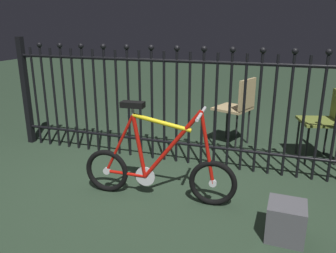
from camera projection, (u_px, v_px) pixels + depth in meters
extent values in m
plane|color=#273928|center=(158.00, 186.00, 3.21)|extent=(20.00, 20.00, 0.00)
cylinder|color=black|center=(27.00, 96.00, 4.24)|extent=(0.03, 0.03, 1.22)
sphere|color=black|center=(20.00, 44.00, 4.05)|extent=(0.06, 0.06, 0.06)
cylinder|color=black|center=(36.00, 97.00, 4.20)|extent=(0.03, 0.03, 1.22)
cylinder|color=black|center=(45.00, 98.00, 4.16)|extent=(0.03, 0.03, 1.22)
sphere|color=black|center=(39.00, 45.00, 3.97)|extent=(0.06, 0.06, 0.06)
cylinder|color=black|center=(55.00, 99.00, 4.11)|extent=(0.03, 0.03, 1.22)
cylinder|color=black|center=(65.00, 100.00, 4.07)|extent=(0.03, 0.03, 1.22)
sphere|color=black|center=(60.00, 45.00, 3.88)|extent=(0.06, 0.06, 0.06)
cylinder|color=black|center=(75.00, 100.00, 4.02)|extent=(0.03, 0.03, 1.22)
cylinder|color=black|center=(85.00, 101.00, 3.98)|extent=(0.03, 0.03, 1.22)
sphere|color=black|center=(81.00, 46.00, 3.79)|extent=(0.06, 0.06, 0.06)
cylinder|color=black|center=(96.00, 102.00, 3.93)|extent=(0.03, 0.03, 1.22)
cylinder|color=black|center=(106.00, 103.00, 3.89)|extent=(0.03, 0.03, 1.22)
sphere|color=black|center=(103.00, 46.00, 3.70)|extent=(0.06, 0.06, 0.06)
cylinder|color=black|center=(117.00, 104.00, 3.85)|extent=(0.03, 0.03, 1.22)
cylinder|color=black|center=(129.00, 105.00, 3.80)|extent=(0.03, 0.03, 1.22)
sphere|color=black|center=(127.00, 47.00, 3.61)|extent=(0.06, 0.06, 0.06)
cylinder|color=black|center=(140.00, 106.00, 3.76)|extent=(0.03, 0.03, 1.22)
cylinder|color=black|center=(152.00, 107.00, 3.71)|extent=(0.03, 0.03, 1.22)
sphere|color=black|center=(151.00, 48.00, 3.52)|extent=(0.06, 0.06, 0.06)
cylinder|color=black|center=(164.00, 108.00, 3.67)|extent=(0.03, 0.03, 1.22)
cylinder|color=black|center=(177.00, 109.00, 3.62)|extent=(0.03, 0.03, 1.22)
sphere|color=black|center=(177.00, 48.00, 3.43)|extent=(0.06, 0.06, 0.06)
cylinder|color=black|center=(189.00, 110.00, 3.58)|extent=(0.03, 0.03, 1.22)
cylinder|color=black|center=(202.00, 111.00, 3.54)|extent=(0.03, 0.03, 1.22)
sphere|color=black|center=(204.00, 49.00, 3.35)|extent=(0.06, 0.06, 0.06)
cylinder|color=black|center=(216.00, 112.00, 3.49)|extent=(0.03, 0.03, 1.22)
cylinder|color=black|center=(229.00, 113.00, 3.45)|extent=(0.03, 0.03, 1.22)
sphere|color=black|center=(233.00, 50.00, 3.26)|extent=(0.06, 0.06, 0.06)
cylinder|color=black|center=(243.00, 115.00, 3.40)|extent=(0.03, 0.03, 1.22)
cylinder|color=black|center=(258.00, 116.00, 3.36)|extent=(0.03, 0.03, 1.22)
sphere|color=black|center=(263.00, 50.00, 3.17)|extent=(0.06, 0.06, 0.06)
cylinder|color=black|center=(273.00, 117.00, 3.31)|extent=(0.03, 0.03, 1.22)
cylinder|color=black|center=(288.00, 118.00, 3.27)|extent=(0.03, 0.03, 1.22)
sphere|color=black|center=(295.00, 51.00, 3.08)|extent=(0.06, 0.06, 0.06)
cylinder|color=black|center=(303.00, 120.00, 3.22)|extent=(0.03, 0.03, 1.22)
cylinder|color=black|center=(320.00, 121.00, 3.18)|extent=(0.03, 0.03, 1.22)
sphere|color=black|center=(329.00, 52.00, 2.99)|extent=(0.06, 0.06, 0.06)
cylinder|color=black|center=(336.00, 122.00, 3.14)|extent=(0.03, 0.03, 1.22)
cylinder|color=black|center=(178.00, 143.00, 3.73)|extent=(4.03, 0.03, 0.03)
cylinder|color=black|center=(179.00, 61.00, 3.47)|extent=(4.03, 0.03, 0.03)
cube|color=black|center=(26.00, 92.00, 4.23)|extent=(0.07, 0.07, 1.34)
torus|color=black|center=(107.00, 171.00, 3.07)|extent=(0.41, 0.08, 0.41)
cylinder|color=silver|center=(107.00, 171.00, 3.07)|extent=(0.07, 0.03, 0.07)
torus|color=black|center=(213.00, 183.00, 2.83)|extent=(0.41, 0.08, 0.41)
cylinder|color=silver|center=(213.00, 183.00, 2.83)|extent=(0.07, 0.03, 0.07)
cylinder|color=red|center=(172.00, 146.00, 2.83)|extent=(0.52, 0.07, 0.65)
cylinder|color=yellow|center=(162.00, 123.00, 2.79)|extent=(0.51, 0.07, 0.14)
cylinder|color=red|center=(139.00, 146.00, 2.91)|extent=(0.13, 0.05, 0.57)
cylinder|color=red|center=(126.00, 174.00, 3.03)|extent=(0.37, 0.06, 0.04)
cylinder|color=red|center=(119.00, 144.00, 2.95)|extent=(0.30, 0.05, 0.56)
cylinder|color=red|center=(207.00, 148.00, 2.76)|extent=(0.15, 0.04, 0.63)
cylinder|color=silver|center=(201.00, 112.00, 2.68)|extent=(0.03, 0.03, 0.02)
cylinder|color=silver|center=(201.00, 114.00, 2.68)|extent=(0.06, 0.40, 0.03)
cylinder|color=silver|center=(133.00, 111.00, 2.83)|extent=(0.03, 0.03, 0.07)
cube|color=black|center=(133.00, 105.00, 2.81)|extent=(0.21, 0.10, 0.05)
cylinder|color=silver|center=(145.00, 176.00, 2.98)|extent=(0.18, 0.03, 0.18)
cylinder|color=black|center=(307.00, 146.00, 3.65)|extent=(0.02, 0.02, 0.43)
cylinder|color=black|center=(298.00, 136.00, 3.96)|extent=(0.02, 0.02, 0.43)
cylinder|color=black|center=(326.00, 137.00, 3.94)|extent=(0.02, 0.02, 0.43)
cube|color=olive|center=(319.00, 122.00, 3.73)|extent=(0.50, 0.50, 0.03)
cylinder|color=black|center=(214.00, 127.00, 4.27)|extent=(0.02, 0.02, 0.46)
cylinder|color=black|center=(227.00, 122.00, 4.50)|extent=(0.02, 0.02, 0.46)
cylinder|color=black|center=(236.00, 132.00, 4.07)|extent=(0.02, 0.02, 0.46)
cylinder|color=black|center=(248.00, 126.00, 4.31)|extent=(0.02, 0.02, 0.46)
cube|color=tan|center=(232.00, 108.00, 4.21)|extent=(0.51, 0.51, 0.03)
cube|color=tan|center=(247.00, 94.00, 4.04)|extent=(0.16, 0.36, 0.36)
cube|color=#4C4C51|center=(286.00, 221.00, 2.41)|extent=(0.27, 0.27, 0.27)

